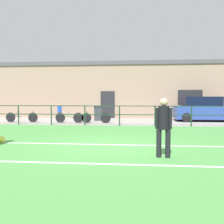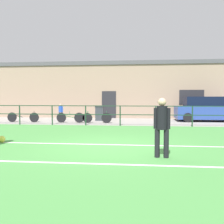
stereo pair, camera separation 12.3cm
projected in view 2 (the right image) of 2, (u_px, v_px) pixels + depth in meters
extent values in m
cube|color=#478C42|center=(107.00, 147.00, 8.18)|extent=(60.00, 44.00, 0.04)
cube|color=white|center=(108.00, 145.00, 8.44)|extent=(36.00, 0.11, 0.00)
cube|color=white|center=(95.00, 164.00, 5.99)|extent=(36.00, 0.11, 0.00)
cube|color=gray|center=(123.00, 121.00, 16.62)|extent=(48.00, 5.00, 0.02)
cylinder|color=#193823|center=(20.00, 115.00, 14.75)|extent=(0.07, 0.07, 1.15)
cylinder|color=#193823|center=(52.00, 115.00, 14.53)|extent=(0.07, 0.07, 1.15)
cylinder|color=#193823|center=(86.00, 115.00, 14.32)|extent=(0.07, 0.07, 1.15)
cylinder|color=#193823|center=(120.00, 116.00, 14.11)|extent=(0.07, 0.07, 1.15)
cylinder|color=#193823|center=(156.00, 116.00, 13.89)|extent=(0.07, 0.07, 1.15)
cylinder|color=#193823|center=(192.00, 116.00, 13.68)|extent=(0.07, 0.07, 1.15)
cube|color=#193823|center=(120.00, 106.00, 14.07)|extent=(36.00, 0.04, 0.04)
cube|color=#193823|center=(120.00, 115.00, 14.10)|extent=(36.00, 0.04, 0.04)
cube|color=gray|center=(126.00, 92.00, 20.17)|extent=(28.00, 2.40, 4.12)
cube|color=#232328|center=(109.00, 105.00, 19.16)|extent=(1.10, 0.04, 2.10)
cube|color=#232328|center=(192.00, 97.00, 18.46)|extent=(1.80, 0.04, 1.10)
cube|color=#4C4C51|center=(126.00, 65.00, 20.05)|extent=(28.00, 2.56, 0.30)
cylinder|color=black|center=(157.00, 143.00, 6.63)|extent=(0.14, 0.14, 0.75)
cylinder|color=black|center=(166.00, 144.00, 6.57)|extent=(0.14, 0.14, 0.75)
cylinder|color=black|center=(162.00, 118.00, 6.56)|extent=(0.28, 0.28, 0.62)
sphere|color=tan|center=(162.00, 102.00, 6.54)|extent=(0.21, 0.21, 0.21)
cylinder|color=black|center=(156.00, 118.00, 6.60)|extent=(0.10, 0.10, 0.56)
cylinder|color=black|center=(169.00, 119.00, 6.52)|extent=(0.10, 0.10, 0.56)
sphere|color=#E5E04C|center=(2.00, 139.00, 8.84)|extent=(0.24, 0.24, 0.24)
cylinder|color=#232D4C|center=(62.00, 116.00, 17.62)|extent=(0.10, 0.10, 0.55)
cylinder|color=#232D4C|center=(60.00, 116.00, 17.65)|extent=(0.10, 0.10, 0.55)
cylinder|color=blue|center=(61.00, 109.00, 17.61)|extent=(0.20, 0.20, 0.45)
sphere|color=tan|center=(61.00, 105.00, 17.59)|extent=(0.16, 0.16, 0.16)
cylinder|color=blue|center=(62.00, 109.00, 17.59)|extent=(0.07, 0.07, 0.41)
cylinder|color=blue|center=(59.00, 109.00, 17.63)|extent=(0.07, 0.07, 0.41)
cube|color=#28428E|center=(206.00, 112.00, 16.64)|extent=(3.95, 1.83, 0.84)
cube|color=black|center=(203.00, 101.00, 16.61)|extent=(2.37, 1.54, 0.64)
cylinder|color=black|center=(188.00, 118.00, 15.92)|extent=(0.60, 0.18, 0.60)
cylinder|color=black|center=(183.00, 116.00, 17.67)|extent=(0.60, 0.18, 0.60)
cylinder|color=black|center=(222.00, 116.00, 17.38)|extent=(0.60, 0.18, 0.60)
cylinder|color=black|center=(79.00, 118.00, 15.60)|extent=(0.64, 0.04, 0.64)
cylinder|color=black|center=(107.00, 118.00, 15.41)|extent=(0.64, 0.04, 0.64)
cube|color=#1E6633|center=(93.00, 114.00, 15.49)|extent=(1.35, 0.04, 0.04)
cube|color=#1E6633|center=(86.00, 116.00, 15.54)|extent=(0.85, 0.03, 0.23)
cylinder|color=#1E6633|center=(88.00, 113.00, 15.52)|extent=(0.03, 0.03, 0.20)
cylinder|color=#1E6633|center=(107.00, 113.00, 15.39)|extent=(0.03, 0.03, 0.28)
cylinder|color=black|center=(61.00, 118.00, 15.72)|extent=(0.62, 0.04, 0.62)
cylinder|color=black|center=(87.00, 118.00, 15.54)|extent=(0.62, 0.04, 0.62)
cube|color=#1E6633|center=(74.00, 115.00, 15.62)|extent=(1.31, 0.04, 0.04)
cube|color=#1E6633|center=(68.00, 116.00, 15.67)|extent=(0.83, 0.03, 0.23)
cylinder|color=#1E6633|center=(70.00, 113.00, 15.65)|extent=(0.03, 0.03, 0.20)
cylinder|color=#1E6633|center=(87.00, 114.00, 15.53)|extent=(0.03, 0.03, 0.28)
cylinder|color=black|center=(12.00, 117.00, 16.07)|extent=(0.62, 0.04, 0.62)
cylinder|color=black|center=(34.00, 117.00, 15.91)|extent=(0.62, 0.04, 0.62)
cube|color=black|center=(23.00, 114.00, 15.98)|extent=(1.17, 0.04, 0.04)
cube|color=black|center=(17.00, 116.00, 16.03)|extent=(0.73, 0.03, 0.23)
cylinder|color=black|center=(19.00, 113.00, 16.00)|extent=(0.03, 0.03, 0.20)
cylinder|color=black|center=(34.00, 113.00, 15.90)|extent=(0.03, 0.03, 0.28)
cube|color=#33383D|center=(100.00, 114.00, 17.02)|extent=(0.53, 0.44, 0.92)
cube|color=#282C30|center=(99.00, 107.00, 16.99)|extent=(0.56, 0.47, 0.08)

